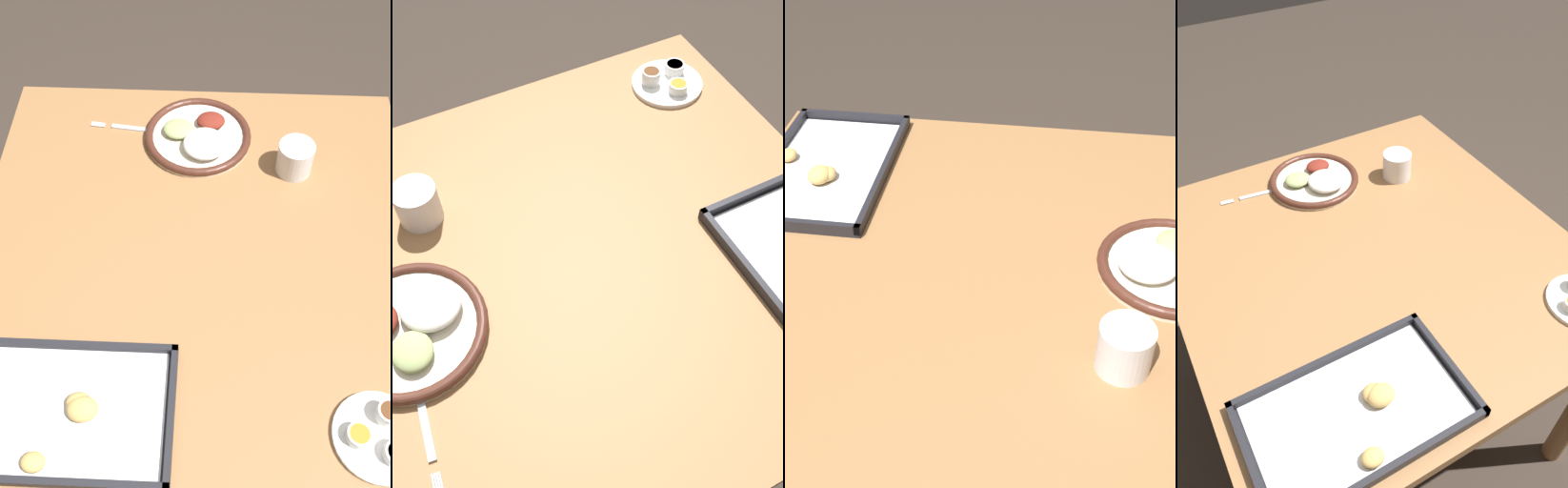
% 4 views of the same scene
% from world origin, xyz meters
% --- Properties ---
extents(ground_plane, '(8.00, 8.00, 0.00)m').
position_xyz_m(ground_plane, '(0.00, 0.00, 0.00)').
color(ground_plane, '#382D26').
extents(dining_table, '(0.95, 1.01, 0.77)m').
position_xyz_m(dining_table, '(0.00, 0.00, 0.65)').
color(dining_table, olive).
rests_on(dining_table, ground_plane).
extents(dinner_plate, '(0.26, 0.26, 0.05)m').
position_xyz_m(dinner_plate, '(0.01, -0.33, 0.79)').
color(dinner_plate, beige).
rests_on(dinner_plate, dining_table).
extents(fork, '(0.19, 0.04, 0.00)m').
position_xyz_m(fork, '(0.17, -0.36, 0.77)').
color(fork, silver).
rests_on(fork, dining_table).
extents(saucer_plate, '(0.16, 0.16, 0.04)m').
position_xyz_m(saucer_plate, '(-0.33, 0.37, 0.78)').
color(saucer_plate, white).
rests_on(saucer_plate, dining_table).
extents(baking_tray, '(0.42, 0.25, 0.04)m').
position_xyz_m(baking_tray, '(0.23, 0.35, 0.78)').
color(baking_tray, black).
rests_on(baking_tray, dining_table).
extents(drinking_cup, '(0.08, 0.08, 0.08)m').
position_xyz_m(drinking_cup, '(-0.21, -0.24, 0.81)').
color(drinking_cup, white).
rests_on(drinking_cup, dining_table).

